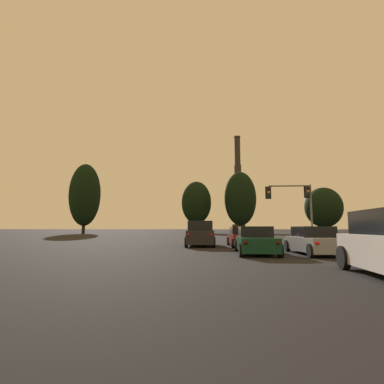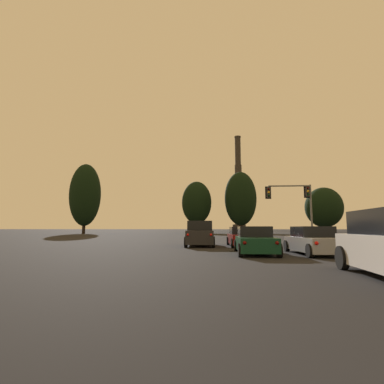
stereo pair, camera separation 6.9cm
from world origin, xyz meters
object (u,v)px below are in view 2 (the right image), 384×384
object	(u,v)px
sedan_center_lane_front	(242,237)
suv_left_lane_front	(200,234)
sedan_center_lane_second	(255,241)
smokestack	(239,193)
sedan_right_lane_second	(314,241)
traffic_light_overhead_right	(295,198)

from	to	relation	value
sedan_center_lane_front	suv_left_lane_front	size ratio (longest dim) A/B	0.96
sedan_center_lane_front	sedan_center_lane_second	distance (m)	6.40
sedan_center_lane_second	smokestack	world-z (taller)	smokestack
sedan_right_lane_second	sedan_center_lane_second	size ratio (longest dim) A/B	1.01
sedan_center_lane_second	smokestack	xyz separation A→B (m)	(11.49, 151.73, 20.28)
sedan_center_lane_second	sedan_center_lane_front	bearing A→B (deg)	91.77
traffic_light_overhead_right	smokestack	size ratio (longest dim) A/B	0.10
sedan_right_lane_second	smokestack	world-z (taller)	smokestack
sedan_center_lane_second	traffic_light_overhead_right	world-z (taller)	traffic_light_overhead_right
sedan_right_lane_second	suv_left_lane_front	bearing A→B (deg)	130.87
sedan_center_lane_front	smokestack	distance (m)	147.19
sedan_right_lane_second	sedan_center_lane_second	distance (m)	3.00
traffic_light_overhead_right	smokestack	world-z (taller)	smokestack
suv_left_lane_front	smokestack	distance (m)	147.28
sedan_center_lane_front	smokestack	world-z (taller)	smokestack
traffic_light_overhead_right	sedan_right_lane_second	bearing A→B (deg)	-101.67
smokestack	traffic_light_overhead_right	bearing A→B (deg)	-92.34
suv_left_lane_front	sedan_center_lane_second	distance (m)	7.31
traffic_light_overhead_right	smokestack	xyz separation A→B (m)	(5.65, 138.01, 16.71)
sedan_center_lane_second	traffic_light_overhead_right	xyz separation A→B (m)	(5.85, 13.72, 3.57)
sedan_center_lane_front	sedan_right_lane_second	world-z (taller)	same
sedan_right_lane_second	sedan_center_lane_second	xyz separation A→B (m)	(-2.99, 0.09, 0.00)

